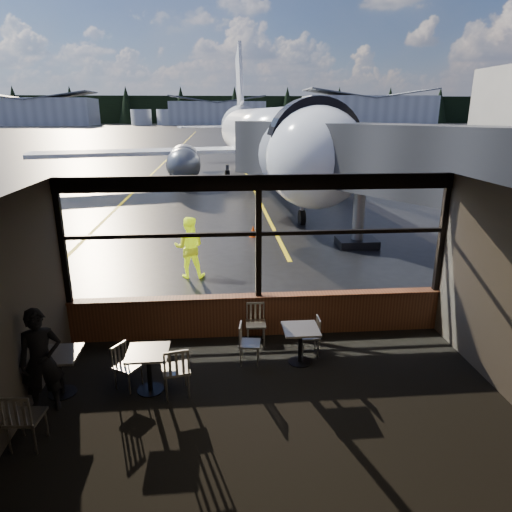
{
  "coord_description": "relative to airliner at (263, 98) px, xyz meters",
  "views": [
    {
      "loc": [
        -0.83,
        -9.07,
        4.68
      ],
      "look_at": [
        0.03,
        1.0,
        1.5
      ],
      "focal_mm": 32.0,
      "sensor_mm": 36.0,
      "label": 1
    }
  ],
  "objects": [
    {
      "name": "chair_near_w",
      "position": [
        -2.56,
        -23.59,
        -5.17
      ],
      "size": [
        0.52,
        0.52,
        0.83
      ],
      "primitive_type": null,
      "rotation": [
        0.0,
        0.0,
        -1.72
      ],
      "color": "beige",
      "rests_on": "carpet_floor"
    },
    {
      "name": "window_sill",
      "position": [
        -2.29,
        -22.39,
        -5.13
      ],
      "size": [
        8.0,
        0.28,
        0.9
      ],
      "primitive_type": "cube",
      "color": "#5A2E1B",
      "rests_on": "ground"
    },
    {
      "name": "window_transom",
      "position": [
        -2.29,
        -22.39,
        -3.28
      ],
      "size": [
        8.0,
        0.1,
        0.08
      ],
      "primitive_type": "cube",
      "color": "black",
      "rests_on": "ground"
    },
    {
      "name": "window_header",
      "position": [
        -2.29,
        -22.39,
        -2.23
      ],
      "size": [
        8.0,
        0.18,
        0.3
      ],
      "primitive_type": "cube",
      "color": "black",
      "rests_on": "ground"
    },
    {
      "name": "treeline",
      "position": [
        -2.29,
        187.61,
        0.42
      ],
      "size": [
        360.0,
        3.0,
        12.0
      ],
      "primitive_type": "cube",
      "color": "black",
      "rests_on": "ground_plane"
    },
    {
      "name": "chair_left_s",
      "position": [
        -5.95,
        -25.62,
        -5.1
      ],
      "size": [
        0.57,
        0.57,
        0.96
      ],
      "primitive_type": null,
      "rotation": [
        0.0,
        0.0,
        -0.09
      ],
      "color": "#AEA99D",
      "rests_on": "carpet_floor"
    },
    {
      "name": "ground_crew",
      "position": [
        -3.98,
        -18.49,
        -4.67
      ],
      "size": [
        0.92,
        0.74,
        1.82
      ],
      "primitive_type": "imported",
      "rotation": [
        0.0,
        0.0,
        3.08
      ],
      "color": "#BFF219",
      "rests_on": "ground_plane"
    },
    {
      "name": "cone_nose",
      "position": [
        -1.75,
        -14.1,
        -5.36
      ],
      "size": [
        0.32,
        0.32,
        0.45
      ],
      "primitive_type": "cone",
      "color": "#FF4F08",
      "rests_on": "ground_plane"
    },
    {
      "name": "ceiling",
      "position": [
        -2.29,
        -25.39,
        -2.08
      ],
      "size": [
        8.0,
        6.0,
        0.04
      ],
      "primitive_type": "cube",
      "color": "#38332D",
      "rests_on": "ground"
    },
    {
      "name": "cafe_table_left",
      "position": [
        -5.89,
        -24.33,
        -5.19
      ],
      "size": [
        0.72,
        0.72,
        0.79
      ],
      "primitive_type": null,
      "color": "gray",
      "rests_on": "carpet_floor"
    },
    {
      "name": "mullion_right",
      "position": [
        1.66,
        -22.39,
        -3.38
      ],
      "size": [
        0.12,
        0.12,
        2.6
      ],
      "primitive_type": "cube",
      "color": "black",
      "rests_on": "ground"
    },
    {
      "name": "cafe_table_near",
      "position": [
        -1.59,
        -23.65,
        -5.21
      ],
      "size": [
        0.68,
        0.68,
        0.75
      ],
      "primitive_type": null,
      "color": "#A7A29A",
      "rests_on": "carpet_floor"
    },
    {
      "name": "fuel_tank_c",
      "position": [
        -12.29,
        159.61,
        -2.58
      ],
      "size": [
        8.0,
        8.0,
        6.0
      ],
      "primitive_type": "cylinder",
      "color": "silver",
      "rests_on": "ground_plane"
    },
    {
      "name": "ground_plane",
      "position": [
        -2.29,
        97.61,
        -5.58
      ],
      "size": [
        520.0,
        520.0,
        0.0
      ],
      "primitive_type": "plane",
      "color": "black",
      "rests_on": "ground"
    },
    {
      "name": "fuel_tank_a",
      "position": [
        -32.29,
        159.61,
        -2.58
      ],
      "size": [
        8.0,
        8.0,
        6.0
      ],
      "primitive_type": "cylinder",
      "color": "silver",
      "rests_on": "ground_plane"
    },
    {
      "name": "hangar_mid",
      "position": [
        -2.29,
        162.61,
        -0.58
      ],
      "size": [
        38.0,
        15.0,
        10.0
      ],
      "primitive_type": null,
      "color": "silver",
      "rests_on": "ground_plane"
    },
    {
      "name": "airliner",
      "position": [
        0.0,
        0.0,
        0.0
      ],
      "size": [
        32.05,
        37.86,
        11.16
      ],
      "primitive_type": null,
      "rotation": [
        0.0,
        0.0,
        0.04
      ],
      "color": "white",
      "rests_on": "ground_plane"
    },
    {
      "name": "chair_mid_w",
      "position": [
        -4.76,
        -24.24,
        -5.17
      ],
      "size": [
        0.62,
        0.62,
        0.83
      ],
      "primitive_type": null,
      "rotation": [
        0.0,
        0.0,
        -2.14
      ],
      "color": "beige",
      "rests_on": "carpet_floor"
    },
    {
      "name": "mullion_centre",
      "position": [
        -2.29,
        -22.39,
        -3.38
      ],
      "size": [
        0.12,
        0.12,
        2.6
      ],
      "primitive_type": "cube",
      "color": "black",
      "rests_on": "ground"
    },
    {
      "name": "cafe_table_mid",
      "position": [
        -4.37,
        -24.37,
        -5.19
      ],
      "size": [
        0.7,
        0.7,
        0.77
      ],
      "primitive_type": null,
      "color": "#AAA59C",
      "rests_on": "carpet_floor"
    },
    {
      "name": "fuel_tank_b",
      "position": [
        -22.29,
        159.61,
        -2.58
      ],
      "size": [
        8.0,
        8.0,
        6.0
      ],
      "primitive_type": "cylinder",
      "color": "silver",
      "rests_on": "ground_plane"
    },
    {
      "name": "hangar_left",
      "position": [
        -72.29,
        157.61,
        -0.08
      ],
      "size": [
        45.0,
        18.0,
        11.0
      ],
      "primitive_type": null,
      "color": "silver",
      "rests_on": "ground_plane"
    },
    {
      "name": "chair_near_n",
      "position": [
        -2.38,
        -22.79,
        -5.15
      ],
      "size": [
        0.49,
        0.49,
        0.87
      ],
      "primitive_type": null,
      "rotation": [
        0.0,
        0.0,
        3.1
      ],
      "color": "#B5B0A4",
      "rests_on": "carpet_floor"
    },
    {
      "name": "mullion_left",
      "position": [
        -6.24,
        -22.39,
        -3.38
      ],
      "size": [
        0.12,
        0.12,
        2.6
      ],
      "primitive_type": "cube",
      "color": "black",
      "rests_on": "ground"
    },
    {
      "name": "jet_bridge",
      "position": [
        1.31,
        -16.89,
        -3.3
      ],
      "size": [
        8.55,
        10.45,
        4.56
      ],
      "primitive_type": null,
      "color": "#2C2D2F",
      "rests_on": "ground_plane"
    },
    {
      "name": "carpet_floor",
      "position": [
        -2.29,
        -25.39,
        -5.57
      ],
      "size": [
        8.0,
        6.0,
        0.01
      ],
      "primitive_type": "cube",
      "color": "black",
      "rests_on": "ground"
    },
    {
      "name": "chair_near_e",
      "position": [
        -1.34,
        -23.34,
        -5.18
      ],
      "size": [
        0.44,
        0.44,
        0.81
      ],
      "primitive_type": null,
      "rotation": [
        0.0,
        0.0,
        1.57
      ],
      "color": "beige",
      "rests_on": "carpet_floor"
    },
    {
      "name": "chair_mid_s",
      "position": [
        -3.9,
        -24.51,
        -5.1
      ],
      "size": [
        0.62,
        0.62,
        0.96
      ],
      "primitive_type": null,
      "rotation": [
        0.0,
        0.0,
        0.21
      ],
      "color": "#ABA79A",
      "rests_on": "carpet_floor"
    },
    {
      "name": "passenger",
      "position": [
        -5.99,
        -24.75,
        -4.69
      ],
      "size": [
        0.75,
        0.62,
        1.78
      ],
      "primitive_type": "imported",
      "rotation": [
        0.0,
        0.0,
        0.33
      ],
      "color": "black",
      "rests_on": "carpet_floor"
    },
    {
      "name": "wall_back",
      "position": [
        -2.29,
        -28.39,
        -3.83
      ],
      "size": [
        8.0,
        0.04,
        3.5
      ],
      "primitive_type": "cube",
      "color": "#4E473E",
      "rests_on": "ground"
    },
    {
      "name": "hangar_right",
      "position": [
        57.71,
        155.61,
        0.42
      ],
      "size": [
        50.0,
        20.0,
        12.0
      ],
      "primitive_type": null,
      "color": "silver",
      "rests_on": "ground_plane"
    }
  ]
}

